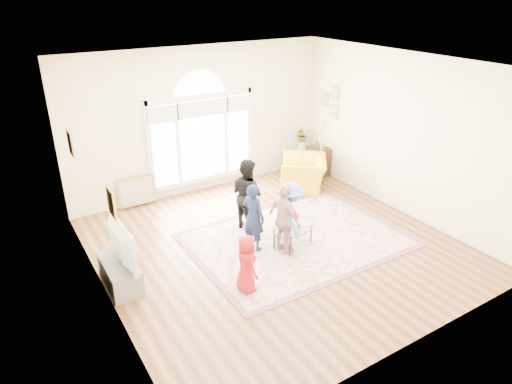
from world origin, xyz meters
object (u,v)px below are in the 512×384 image
area_rug (296,240)px  coffee_table (293,227)px  tv_console (120,273)px  armchair (303,173)px  television (116,243)px

area_rug → coffee_table: 0.44m
tv_console → armchair: bearing=17.6°
coffee_table → armchair: size_ratio=1.00×
television → coffee_table: (2.98, -0.48, -0.35)m
area_rug → armchair: armchair is taller
tv_console → coffee_table: coffee_table is taller
area_rug → armchair: size_ratio=3.19×
tv_console → armchair: armchair is taller
tv_console → coffee_table: (2.99, -0.48, 0.19)m
tv_console → coffee_table: size_ratio=0.89×
tv_console → coffee_table: bearing=-9.1°
area_rug → tv_console: bearing=173.6°
area_rug → tv_console: tv_console is taller
television → armchair: television is taller
coffee_table → armchair: 2.62m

